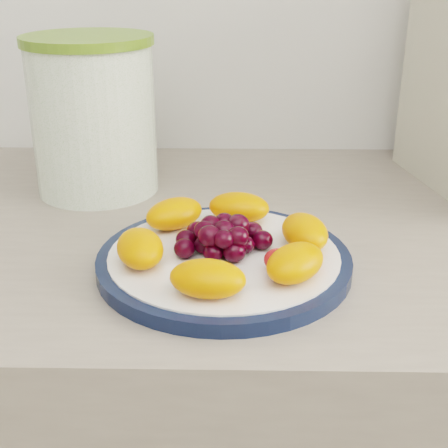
{
  "coord_description": "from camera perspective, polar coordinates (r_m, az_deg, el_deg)",
  "views": [
    {
      "loc": [
        -0.07,
        0.5,
        1.21
      ],
      "look_at": [
        -0.08,
        1.07,
        0.95
      ],
      "focal_mm": 50.0,
      "sensor_mm": 36.0,
      "label": 1
    }
  ],
  "objects": [
    {
      "name": "plate_rim",
      "position": [
        0.65,
        0.0,
        -3.43
      ],
      "size": [
        0.26,
        0.26,
        0.01
      ],
      "primitive_type": "cylinder",
      "color": "#0E1935",
      "rests_on": "counter"
    },
    {
      "name": "plate_face",
      "position": [
        0.65,
        0.0,
        -3.35
      ],
      "size": [
        0.24,
        0.24,
        0.02
      ],
      "primitive_type": "cylinder",
      "color": "white",
      "rests_on": "counter"
    },
    {
      "name": "canister",
      "position": [
        0.86,
        -11.81,
        9.27
      ],
      "size": [
        0.17,
        0.17,
        0.2
      ],
      "primitive_type": "cylinder",
      "rotation": [
        0.0,
        0.0,
        -0.02
      ],
      "color": "#326A13",
      "rests_on": "counter"
    },
    {
      "name": "canister_lid",
      "position": [
        0.84,
        -12.42,
        16.13
      ],
      "size": [
        0.17,
        0.17,
        0.01
      ],
      "primitive_type": "cylinder",
      "rotation": [
        0.0,
        0.0,
        -0.02
      ],
      "color": "olive",
      "rests_on": "canister"
    },
    {
      "name": "fruit_plate",
      "position": [
        0.64,
        0.35,
        -1.31
      ],
      "size": [
        0.23,
        0.23,
        0.04
      ],
      "color": "#FF6C04",
      "rests_on": "plate_face"
    }
  ]
}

